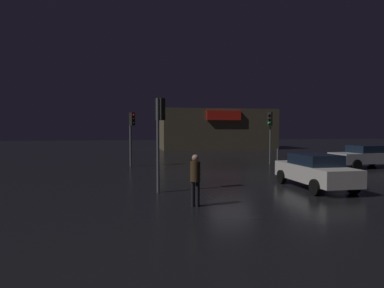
{
  "coord_description": "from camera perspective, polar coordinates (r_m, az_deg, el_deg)",
  "views": [
    {
      "loc": [
        -5.81,
        -17.81,
        2.6
      ],
      "look_at": [
        -0.79,
        7.55,
        1.42
      ],
      "focal_mm": 30.53,
      "sensor_mm": 36.0,
      "label": 1
    }
  ],
  "objects": [
    {
      "name": "ground_plane",
      "position": [
        18.92,
        6.83,
        -5.3
      ],
      "size": [
        120.0,
        120.0,
        0.0
      ],
      "primitive_type": "plane",
      "color": "black"
    },
    {
      "name": "traffic_signal_cross_left",
      "position": [
        23.14,
        -10.51,
        2.72
      ],
      "size": [
        0.42,
        0.42,
        3.75
      ],
      "color": "#595B60",
      "rests_on": "ground"
    },
    {
      "name": "traffic_signal_opposite",
      "position": [
        24.58,
        13.42,
        3.37
      ],
      "size": [
        0.42,
        0.42,
        3.84
      ],
      "color": "#595B60",
      "rests_on": "ground"
    },
    {
      "name": "traffic_signal_main",
      "position": [
        13.45,
        -5.63,
        3.86
      ],
      "size": [
        0.42,
        0.42,
        3.86
      ],
      "color": "#595B60",
      "rests_on": "ground"
    },
    {
      "name": "pedestrian",
      "position": [
        10.97,
        0.58,
        -5.64
      ],
      "size": [
        0.44,
        0.44,
        1.75
      ],
      "color": "black",
      "rests_on": "ground"
    },
    {
      "name": "store_building",
      "position": [
        43.46,
        4.24,
        2.59
      ],
      "size": [
        14.69,
        7.09,
        5.16
      ],
      "color": "brown",
      "rests_on": "ground"
    },
    {
      "name": "car_near",
      "position": [
        15.36,
        20.64,
        -4.34
      ],
      "size": [
        1.93,
        4.4,
        1.5
      ],
      "color": "silver",
      "rests_on": "ground"
    },
    {
      "name": "bollard_kerb_a",
      "position": [
        26.44,
        14.73,
        -1.95
      ],
      "size": [
        0.12,
        0.12,
        1.07
      ],
      "primitive_type": "cylinder",
      "color": "#595B60",
      "rests_on": "ground"
    },
    {
      "name": "car_far",
      "position": [
        24.86,
        27.95,
        -1.89
      ],
      "size": [
        4.55,
        2.28,
        1.51
      ],
      "color": "#B7B7BF",
      "rests_on": "ground"
    }
  ]
}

